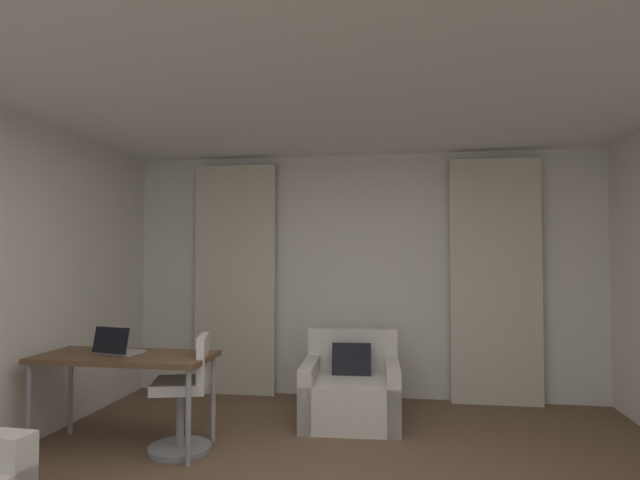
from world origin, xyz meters
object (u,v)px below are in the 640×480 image
desk (125,363)px  desk_chair (186,399)px  armchair (351,391)px  laptop (117,348)px

desk → desk_chair: 0.56m
armchair → laptop: 2.06m
armchair → laptop: (-1.76, -0.95, 0.51)m
armchair → desk_chair: 1.52m
desk → desk_chair: size_ratio=1.55×
armchair → desk: bearing=-150.4°
desk_chair → armchair: bearing=38.0°
armchair → desk: size_ratio=0.67×
armchair → desk_chair: bearing=-142.0°
desk_chair → laptop: 0.68m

